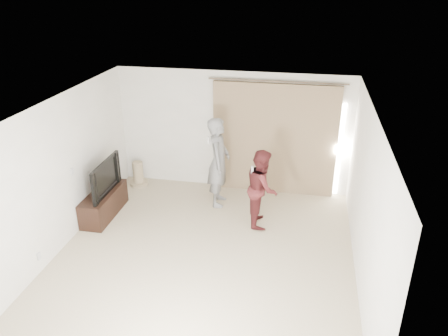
{
  "coord_description": "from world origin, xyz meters",
  "views": [
    {
      "loc": [
        1.52,
        -5.97,
        4.45
      ],
      "look_at": [
        0.11,
        1.2,
        1.14
      ],
      "focal_mm": 35.0,
      "sensor_mm": 36.0,
      "label": 1
    }
  ],
  "objects_px": {
    "tv_console": "(104,204)",
    "person_man": "(219,162)",
    "person_woman": "(262,188)",
    "tv": "(101,177)"
  },
  "relations": [
    {
      "from": "person_woman",
      "to": "person_man",
      "type": "bearing_deg",
      "value": 147.39
    },
    {
      "from": "tv_console",
      "to": "person_man",
      "type": "height_order",
      "value": "person_man"
    },
    {
      "from": "tv",
      "to": "person_man",
      "type": "relative_size",
      "value": 0.62
    },
    {
      "from": "person_man",
      "to": "tv_console",
      "type": "bearing_deg",
      "value": -156.62
    },
    {
      "from": "person_man",
      "to": "person_woman",
      "type": "bearing_deg",
      "value": -32.61
    },
    {
      "from": "tv_console",
      "to": "person_woman",
      "type": "xyz_separation_m",
      "value": [
        3.08,
        0.31,
        0.5
      ]
    },
    {
      "from": "tv_console",
      "to": "person_woman",
      "type": "bearing_deg",
      "value": 5.71
    },
    {
      "from": "person_woman",
      "to": "tv_console",
      "type": "bearing_deg",
      "value": -174.29
    },
    {
      "from": "tv_console",
      "to": "person_man",
      "type": "bearing_deg",
      "value": 23.38
    },
    {
      "from": "tv",
      "to": "person_woman",
      "type": "distance_m",
      "value": 3.1
    }
  ]
}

